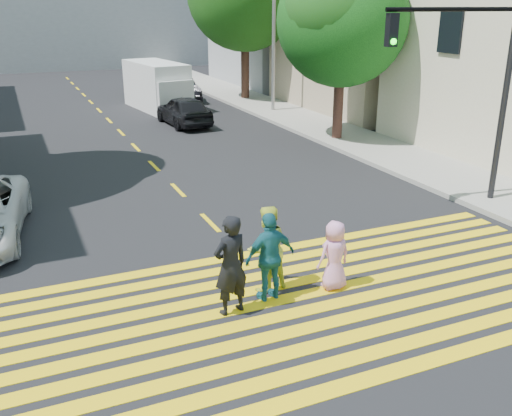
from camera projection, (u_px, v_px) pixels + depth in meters
ground at (326, 340)px, 9.70m from camera, size 120.00×120.00×0.00m
sidewalk_right at (322, 128)px, 25.81m from camera, size 3.00×60.00×0.15m
crosswalk at (292, 305)px, 10.80m from camera, size 13.40×5.30×0.01m
lane_line at (104, 115)px, 29.11m from camera, size 0.12×34.40×0.01m
building_right_tan at (396, 11)px, 30.03m from camera, size 10.00×10.00×10.00m
building_right_grey at (299, 9)px, 39.52m from camera, size 10.00×10.00×10.00m
tree_right_near at (343, 13)px, 22.05m from camera, size 6.68×6.66×7.47m
pedestrian_man at (231, 265)px, 10.25m from camera, size 0.79×0.61×1.91m
pedestrian_woman at (267, 249)px, 11.15m from camera, size 0.97×0.83×1.75m
pedestrian_child at (334, 255)px, 11.24m from camera, size 0.73×0.50×1.43m
pedestrian_extra at (270, 257)px, 10.77m from camera, size 1.07×0.53×1.77m
dark_car_near at (184, 111)px, 26.52m from camera, size 1.89×4.15×1.38m
silver_car at (140, 81)px, 37.27m from camera, size 2.06×4.29×1.20m
dark_car_parked at (179, 88)px, 33.25m from camera, size 1.56×4.39×1.44m
white_van at (158, 88)px, 30.28m from camera, size 2.59×5.44×2.47m
traffic_signal at (475, 74)px, 14.88m from camera, size 3.83×0.68×5.63m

